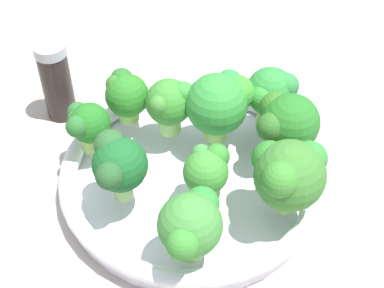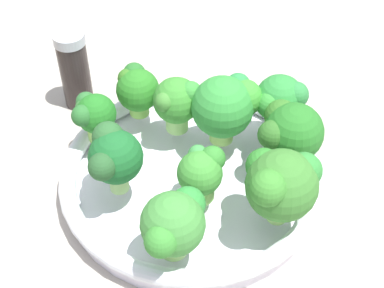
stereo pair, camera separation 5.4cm
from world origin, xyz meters
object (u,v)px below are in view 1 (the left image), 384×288
object	(u,v)px
broccoli_floret_2	(289,173)
broccoli_floret_8	(87,124)
bowl	(192,176)
broccoli_floret_6	(221,103)
broccoli_floret_1	(118,164)
pepper_shaker	(56,81)
broccoli_floret_0	(207,171)
broccoli_floret_3	(286,121)
broccoli_floret_7	(271,93)
broccoli_floret_9	(126,94)
broccoli_floret_5	(170,103)
broccoli_floret_4	(191,224)

from	to	relation	value
broccoli_floret_2	broccoli_floret_8	xyz separation A→B (cm)	(-3.02, -19.87, -1.38)
bowl	broccoli_floret_6	distance (cm)	7.89
broccoli_floret_1	pepper_shaker	world-z (taller)	broccoli_floret_1
broccoli_floret_6	pepper_shaker	distance (cm)	19.19
bowl	broccoli_floret_6	size ratio (longest dim) A/B	3.54
broccoli_floret_0	broccoli_floret_3	world-z (taller)	broccoli_floret_3
broccoli_floret_6	pepper_shaker	xyz separation A→B (cm)	(-2.25, -18.88, -2.61)
broccoli_floret_7	broccoli_floret_9	xyz separation A→B (cm)	(2.64, -14.55, -0.90)
broccoli_floret_8	broccoli_floret_9	size ratio (longest dim) A/B	0.98
broccoli_floret_5	broccoli_floret_8	distance (cm)	8.39
broccoli_floret_1	broccoli_floret_2	size ratio (longest dim) A/B	0.90
broccoli_floret_0	broccoli_floret_4	distance (cm)	6.57
broccoli_floret_3	pepper_shaker	size ratio (longest dim) A/B	0.72
broccoli_floret_2	broccoli_floret_3	distance (cm)	7.24
bowl	broccoli_floret_4	distance (cm)	11.13
broccoli_floret_9	broccoli_floret_7	bearing A→B (deg)	100.30
broccoli_floret_3	broccoli_floret_5	xyz separation A→B (cm)	(-0.23, -11.62, -0.32)
broccoli_floret_0	broccoli_floret_1	distance (cm)	8.00
broccoli_floret_1	broccoli_floret_9	world-z (taller)	broccoli_floret_1
bowl	broccoli_floret_0	size ratio (longest dim) A/B	5.07
bowl	broccoli_floret_1	size ratio (longest dim) A/B	3.83
broccoli_floret_2	broccoli_floret_9	xyz separation A→B (cm)	(-8.26, -17.66, -1.37)
bowl	broccoli_floret_2	xyz separation A→B (cm)	(3.00, 9.34, 6.10)
broccoli_floret_5	broccoli_floret_6	bearing A→B (deg)	97.14
broccoli_floret_1	broccoli_floret_4	size ratio (longest dim) A/B	0.94
broccoli_floret_3	broccoli_floret_2	bearing A→B (deg)	8.65
broccoli_floret_2	broccoli_floret_6	size ratio (longest dim) A/B	1.03
broccoli_floret_7	pepper_shaker	bearing A→B (deg)	-88.42
broccoli_floret_7	broccoli_floret_8	distance (cm)	18.54
broccoli_floret_4	broccoli_floret_7	distance (cm)	17.93
broccoli_floret_3	broccoli_floret_5	size ratio (longest dim) A/B	1.11
broccoli_floret_5	broccoli_floret_9	size ratio (longest dim) A/B	1.14
broccoli_floret_8	bowl	bearing A→B (deg)	89.87
broccoli_floret_9	broccoli_floret_0	bearing A→B (deg)	51.50
pepper_shaker	broccoli_floret_5	bearing A→B (deg)	78.18
broccoli_floret_9	broccoli_floret_6	bearing A→B (deg)	88.56
bowl	broccoli_floret_2	size ratio (longest dim) A/B	3.44
broccoli_floret_2	broccoli_floret_3	size ratio (longest dim) A/B	1.11
broccoli_floret_1	broccoli_floret_8	size ratio (longest dim) A/B	1.29
broccoli_floret_8	broccoli_floret_3	bearing A→B (deg)	102.36
bowl	broccoli_floret_5	bearing A→B (deg)	-142.37
broccoli_floret_9	pepper_shaker	world-z (taller)	pepper_shaker
bowl	broccoli_floret_3	size ratio (longest dim) A/B	3.82
bowl	pepper_shaker	distance (cm)	18.91
broccoli_floret_5	broccoli_floret_6	size ratio (longest dim) A/B	0.83
broccoli_floret_1	broccoli_floret_3	distance (cm)	16.61
broccoli_floret_3	broccoli_floret_6	size ratio (longest dim) A/B	0.93
broccoli_floret_2	broccoli_floret_3	world-z (taller)	broccoli_floret_2
broccoli_floret_2	pepper_shaker	xyz separation A→B (cm)	(-10.25, -26.50, -2.85)
broccoli_floret_2	broccoli_floret_5	xyz separation A→B (cm)	(-7.37, -12.71, -0.86)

